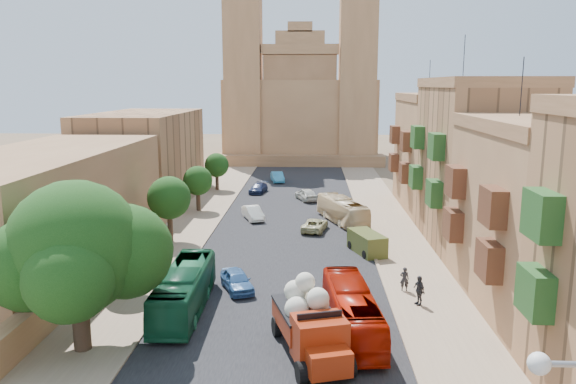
# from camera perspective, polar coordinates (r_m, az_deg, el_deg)

# --- Properties ---
(road_surface) EXTENTS (14.00, 140.00, 0.01)m
(road_surface) POSITION_cam_1_polar(r_m,az_deg,el_deg) (53.73, 0.18, -3.38)
(road_surface) COLOR black
(road_surface) RESTS_ON ground
(sidewalk_east) EXTENTS (5.00, 140.00, 0.01)m
(sidewalk_east) POSITION_cam_1_polar(r_m,az_deg,el_deg) (54.20, 10.29, -3.44)
(sidewalk_east) COLOR #8D745C
(sidewalk_east) RESTS_ON ground
(sidewalk_west) EXTENTS (5.00, 140.00, 0.01)m
(sidewalk_west) POSITION_cam_1_polar(r_m,az_deg,el_deg) (54.92, -9.79, -3.23)
(sidewalk_west) COLOR #8D745C
(sidewalk_west) RESTS_ON ground
(kerb_east) EXTENTS (0.25, 140.00, 0.12)m
(kerb_east) POSITION_cam_1_polar(r_m,az_deg,el_deg) (53.90, 7.65, -3.38)
(kerb_east) COLOR #8D745C
(kerb_east) RESTS_ON ground
(kerb_west) EXTENTS (0.25, 140.00, 0.12)m
(kerb_west) POSITION_cam_1_polar(r_m,az_deg,el_deg) (54.43, -7.21, -3.22)
(kerb_west) COLOR #8D745C
(kerb_west) RESTS_ON ground
(townhouse_b) EXTENTS (9.00, 14.00, 14.90)m
(townhouse_b) POSITION_cam_1_polar(r_m,az_deg,el_deg) (36.63, 24.69, -2.06)
(townhouse_b) COLOR #976944
(townhouse_b) RESTS_ON ground
(townhouse_c) EXTENTS (9.00, 14.00, 17.40)m
(townhouse_c) POSITION_cam_1_polar(r_m,az_deg,el_deg) (49.45, 18.78, 2.94)
(townhouse_c) COLOR #A17049
(townhouse_c) RESTS_ON ground
(townhouse_d) EXTENTS (9.00, 14.00, 15.90)m
(townhouse_d) POSITION_cam_1_polar(r_m,az_deg,el_deg) (63.00, 15.21, 4.04)
(townhouse_d) COLOR #976944
(townhouse_d) RESTS_ON ground
(west_wall) EXTENTS (1.00, 40.00, 1.80)m
(west_wall) POSITION_cam_1_polar(r_m,az_deg,el_deg) (46.16, -16.09, -5.06)
(west_wall) COLOR #976944
(west_wall) RESTS_ON ground
(west_building_low) EXTENTS (10.00, 28.00, 8.40)m
(west_building_low) POSITION_cam_1_polar(r_m,az_deg,el_deg) (45.68, -23.66, -1.46)
(west_building_low) COLOR brown
(west_building_low) RESTS_ON ground
(west_building_mid) EXTENTS (10.00, 22.00, 10.00)m
(west_building_mid) POSITION_cam_1_polar(r_m,az_deg,el_deg) (69.50, -14.37, 3.72)
(west_building_mid) COLOR #A17049
(west_building_mid) RESTS_ON ground
(church) EXTENTS (28.00, 22.50, 36.30)m
(church) POSITION_cam_1_polar(r_m,az_deg,el_deg) (100.74, 1.29, 8.74)
(church) COLOR #976944
(church) RESTS_ON ground
(ficus_tree) EXTENTS (8.70, 8.01, 8.70)m
(ficus_tree) POSITION_cam_1_polar(r_m,az_deg,el_deg) (29.58, -20.59, -5.69)
(ficus_tree) COLOR #35251A
(ficus_tree) RESTS_ON ground
(street_tree_a) EXTENTS (2.90, 2.90, 4.46)m
(street_tree_a) POSITION_cam_1_polar(r_m,az_deg,el_deg) (37.53, -16.46, -5.44)
(street_tree_a) COLOR #35251A
(street_tree_a) RESTS_ON ground
(street_tree_b) EXTENTS (3.67, 3.67, 5.64)m
(street_tree_b) POSITION_cam_1_polar(r_m,az_deg,el_deg) (48.52, -11.99, -0.61)
(street_tree_b) COLOR #35251A
(street_tree_b) RESTS_ON ground
(street_tree_c) EXTENTS (3.12, 3.12, 4.80)m
(street_tree_c) POSITION_cam_1_polar(r_m,az_deg,el_deg) (60.11, -9.16, 1.12)
(street_tree_c) COLOR #35251A
(street_tree_c) RESTS_ON ground
(street_tree_d) EXTENTS (3.08, 3.08, 4.73)m
(street_tree_d) POSITION_cam_1_polar(r_m,az_deg,el_deg) (71.77, -7.25, 2.71)
(street_tree_d) COLOR #35251A
(street_tree_d) RESTS_ON ground
(red_truck) EXTENTS (4.27, 7.12, 3.94)m
(red_truck) POSITION_cam_1_polar(r_m,az_deg,el_deg) (28.33, 2.30, -13.07)
(red_truck) COLOR maroon
(red_truck) RESTS_ON ground
(olive_pickup) EXTENTS (3.00, 4.37, 1.66)m
(olive_pickup) POSITION_cam_1_polar(r_m,az_deg,el_deg) (45.28, 8.02, -5.16)
(olive_pickup) COLOR #434C1C
(olive_pickup) RESTS_ON ground
(bus_green_north) EXTENTS (2.46, 9.69, 2.69)m
(bus_green_north) POSITION_cam_1_polar(r_m,az_deg,el_deg) (34.06, -10.49, -9.74)
(bus_green_north) COLOR #135130
(bus_green_north) RESTS_ON ground
(bus_red_east) EXTENTS (2.99, 9.32, 2.55)m
(bus_red_east) POSITION_cam_1_polar(r_m,az_deg,el_deg) (30.92, 6.50, -11.93)
(bus_red_east) COLOR #A51202
(bus_red_east) RESTS_ON ground
(bus_cream_east) EXTENTS (4.86, 8.92, 2.44)m
(bus_cream_east) POSITION_cam_1_polar(r_m,az_deg,el_deg) (54.65, 5.54, -1.89)
(bus_cream_east) COLOR beige
(bus_cream_east) RESTS_ON ground
(car_blue_a) EXTENTS (2.95, 4.24, 1.34)m
(car_blue_a) POSITION_cam_1_polar(r_m,az_deg,el_deg) (37.14, -5.21, -8.93)
(car_blue_a) COLOR #37659F
(car_blue_a) RESTS_ON ground
(car_white_a) EXTENTS (2.76, 4.28, 1.33)m
(car_white_a) POSITION_cam_1_polar(r_m,az_deg,el_deg) (55.89, -3.57, -2.15)
(car_white_a) COLOR white
(car_white_a) RESTS_ON ground
(car_cream) EXTENTS (2.73, 4.48, 1.16)m
(car_cream) POSITION_cam_1_polar(r_m,az_deg,el_deg) (51.60, 2.74, -3.34)
(car_cream) COLOR #C0BB88
(car_cream) RESTS_ON ground
(car_dkblue) EXTENTS (2.34, 4.33, 1.19)m
(car_dkblue) POSITION_cam_1_polar(r_m,az_deg,el_deg) (69.67, -3.03, 0.39)
(car_dkblue) COLOR #172143
(car_dkblue) RESTS_ON ground
(car_white_b) EXTENTS (3.06, 4.51, 1.42)m
(car_white_b) POSITION_cam_1_polar(r_m,az_deg,el_deg) (65.04, 1.86, -0.24)
(car_white_b) COLOR beige
(car_white_b) RESTS_ON ground
(car_blue_b) EXTENTS (2.26, 4.40, 1.38)m
(car_blue_b) POSITION_cam_1_polar(r_m,az_deg,el_deg) (77.41, -1.08, 1.53)
(car_blue_b) COLOR #3A9ECF
(car_blue_b) RESTS_ON ground
(pedestrian_a) EXTENTS (0.64, 0.47, 1.60)m
(pedestrian_a) POSITION_cam_1_polar(r_m,az_deg,el_deg) (37.63, 11.74, -8.65)
(pedestrian_a) COLOR black
(pedestrian_a) RESTS_ON ground
(pedestrian_c) EXTENTS (0.83, 1.17, 1.85)m
(pedestrian_c) POSITION_cam_1_polar(r_m,az_deg,el_deg) (35.51, 13.17, -9.70)
(pedestrian_c) COLOR #2F3033
(pedestrian_c) RESTS_ON ground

